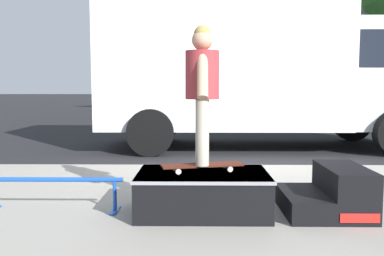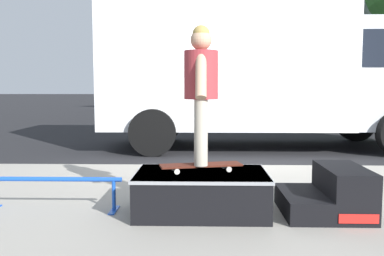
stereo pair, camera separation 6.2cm
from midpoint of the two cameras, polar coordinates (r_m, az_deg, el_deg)
ground_plane at (r=6.99m, az=8.26°, el=-5.23°), size 140.00×140.00×0.00m
sidewalk_slab at (r=4.10m, az=13.86°, el=-12.29°), size 50.00×5.00×0.12m
skate_box at (r=3.98m, az=1.03°, el=-8.65°), size 1.24×0.81×0.39m
kicker_ramp at (r=4.17m, az=18.16°, el=-8.61°), size 0.77×0.81×0.45m
grind_rail at (r=4.25m, az=-18.98°, el=-7.55°), size 1.35×0.28×0.33m
skateboard at (r=3.98m, az=0.94°, el=-5.15°), size 0.81×0.38×0.07m
skater_kid at (r=3.91m, az=0.96°, el=6.15°), size 0.32×0.67×1.30m
box_truck at (r=9.12m, az=9.94°, el=8.01°), size 6.91×2.63×3.05m
house_behind at (r=21.16m, az=15.36°, el=13.42°), size 9.54×8.23×8.40m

